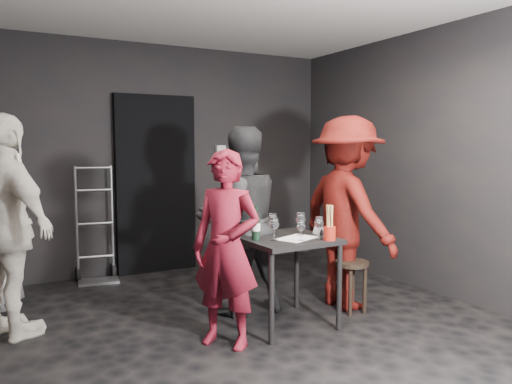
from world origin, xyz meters
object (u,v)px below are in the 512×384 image
man_maroon (347,195)px  wine_bottle (256,227)px  tasting_table (285,248)px  stool (352,273)px  bystander_cream (7,207)px  hand_truck (97,261)px  woman_black (240,210)px  breadstick_cup (330,223)px  server_red (226,249)px

man_maroon → wine_bottle: man_maroon is taller
man_maroon → tasting_table: bearing=98.2°
stool → bystander_cream: 2.94m
stool → bystander_cream: bystander_cream is taller
hand_truck → bystander_cream: (-0.91, -1.37, 0.81)m
tasting_table → woman_black: (-0.19, 0.47, 0.29)m
wine_bottle → breadstick_cup: (0.52, -0.28, 0.03)m
wine_bottle → breadstick_cup: 0.59m
man_maroon → breadstick_cup: 0.70m
server_red → wine_bottle: bearing=75.3°
stool → woman_black: bearing=151.1°
tasting_table → stool: tasting_table is taller
woman_black → wine_bottle: bearing=80.2°
stool → man_maroon: bearing=68.7°
woman_black → bystander_cream: bystander_cream is taller
hand_truck → man_maroon: man_maroon is taller
stool → wine_bottle: wine_bottle is taller
tasting_table → man_maroon: bearing=11.2°
hand_truck → bystander_cream: bearing=-115.7°
wine_bottle → woman_black: bearing=78.8°
breadstick_cup → bystander_cream: bearing=155.0°
man_maroon → woman_black: bearing=68.7°
tasting_table → breadstick_cup: 0.44m
stool → wine_bottle: bearing=179.2°
wine_bottle → breadstick_cup: size_ratio=0.90×
wine_bottle → bystander_cream: bearing=156.0°
tasting_table → bystander_cream: (-2.05, 0.78, 0.38)m
tasting_table → wine_bottle: wine_bottle is taller
hand_truck → bystander_cream: 1.83m
woman_black → bystander_cream: bearing=-8.1°
woman_black → bystander_cream: 1.89m
breadstick_cup → wine_bottle: bearing=151.6°
server_red → breadstick_cup: bearing=42.4°
hand_truck → bystander_cream: size_ratio=0.62×
tasting_table → stool: 0.75m
hand_truck → breadstick_cup: (1.38, -2.44, 0.66)m
tasting_table → bystander_cream: bystander_cream is taller
server_red → breadstick_cup: server_red is taller
stool → woman_black: 1.16m
tasting_table → man_maroon: (0.76, 0.15, 0.40)m
hand_truck → wine_bottle: bearing=-60.4°
hand_truck → man_maroon: bearing=-38.6°
hand_truck → server_red: size_ratio=0.87×
man_maroon → bystander_cream: bearing=74.5°
hand_truck → wine_bottle: (0.86, -2.16, 0.63)m
hand_truck → wine_bottle: hand_truck is taller
hand_truck → woman_black: (0.96, -1.68, 0.71)m
wine_bottle → man_maroon: bearing=8.6°
bystander_cream → server_red: bearing=-153.2°
wine_bottle → breadstick_cup: breadstick_cup is taller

